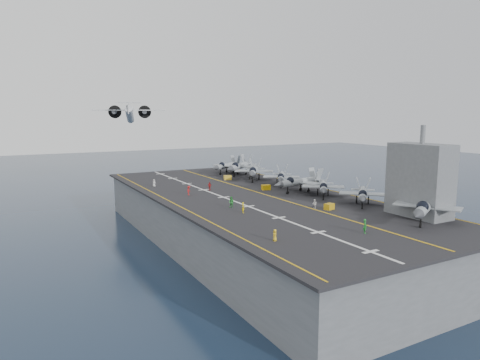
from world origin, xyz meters
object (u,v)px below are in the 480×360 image
tow_cart_a (329,207)px  transport_plane (130,114)px  fighter_jet_0 (426,205)px  island_superstructure (420,171)px

tow_cart_a → transport_plane: transport_plane is taller
fighter_jet_0 → transport_plane: (-20.71, 96.91, 14.17)m
island_superstructure → tow_cart_a: size_ratio=7.35×
island_superstructure → tow_cart_a: 16.13m
island_superstructure → fighter_jet_0: island_superstructure is taller
fighter_jet_0 → tow_cart_a: 16.05m
island_superstructure → fighter_jet_0: size_ratio=0.83×
transport_plane → fighter_jet_0: bearing=-77.9°
island_superstructure → fighter_jet_0: (-2.31, -3.27, -4.89)m
fighter_jet_0 → tow_cart_a: bearing=117.9°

